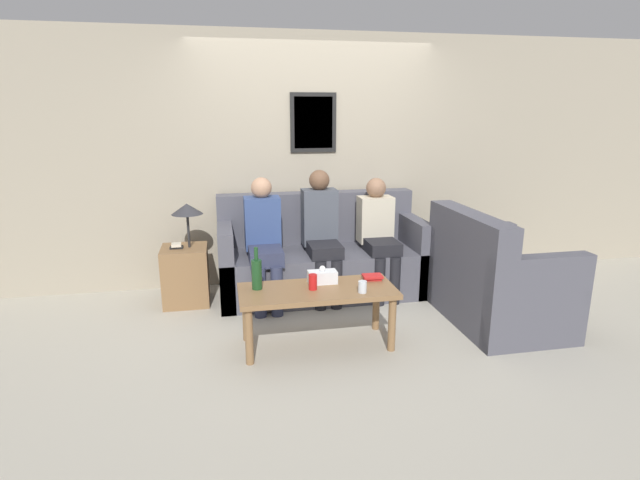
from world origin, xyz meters
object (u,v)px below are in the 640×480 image
at_px(couch_side, 494,284).
at_px(person_left, 264,237).
at_px(couch_main, 321,259).
at_px(person_right, 378,232).
at_px(drinking_glass, 362,287).
at_px(wine_bottle, 257,273).
at_px(coffee_table, 317,297).
at_px(person_middle, 322,230).

relative_size(couch_side, person_left, 1.00).
height_order(couch_main, couch_side, same).
xyz_separation_m(couch_main, person_right, (0.55, -0.17, 0.30)).
bearing_deg(person_left, drinking_glass, -60.43).
bearing_deg(drinking_glass, couch_main, 92.20).
xyz_separation_m(couch_main, wine_bottle, (-0.73, -1.11, 0.26)).
bearing_deg(person_left, wine_bottle, -98.67).
bearing_deg(coffee_table, drinking_glass, -24.95).
bearing_deg(coffee_table, person_left, 108.15).
height_order(couch_side, person_left, person_left).
bearing_deg(wine_bottle, person_right, 36.26).
height_order(couch_main, person_left, person_left).
height_order(couch_side, person_right, person_right).
height_order(couch_side, person_middle, person_middle).
bearing_deg(coffee_table, wine_bottle, 169.18).
height_order(couch_side, drinking_glass, couch_side).
xyz_separation_m(coffee_table, wine_bottle, (-0.46, 0.09, 0.19)).
relative_size(couch_main, coffee_table, 1.68).
xyz_separation_m(coffee_table, person_right, (0.82, 1.03, 0.23)).
xyz_separation_m(wine_bottle, person_middle, (0.71, 0.96, 0.08)).
relative_size(wine_bottle, person_left, 0.28).
xyz_separation_m(person_left, person_middle, (0.57, 0.07, 0.03)).
height_order(wine_bottle, person_right, person_right).
xyz_separation_m(couch_main, coffee_table, (-0.27, -1.19, 0.07)).
relative_size(person_middle, person_right, 1.08).
bearing_deg(couch_side, wine_bottle, 91.98).
bearing_deg(wine_bottle, person_left, 81.33).
bearing_deg(person_middle, coffee_table, -103.24).
xyz_separation_m(couch_side, person_left, (-1.94, 0.83, 0.31)).
height_order(drinking_glass, person_middle, person_middle).
bearing_deg(person_left, couch_main, 19.32).
distance_m(couch_side, person_middle, 1.67).
relative_size(coffee_table, person_right, 1.04).
height_order(couch_main, drinking_glass, couch_main).
height_order(coffee_table, person_left, person_left).
distance_m(couch_main, drinking_glass, 1.36).
distance_m(person_left, person_middle, 0.58).
bearing_deg(couch_main, wine_bottle, -123.41).
bearing_deg(drinking_glass, person_left, 119.57).
xyz_separation_m(drinking_glass, person_right, (0.50, 1.18, 0.12)).
xyz_separation_m(wine_bottle, drinking_glass, (0.78, -0.24, -0.08)).
bearing_deg(drinking_glass, couch_side, 13.46).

